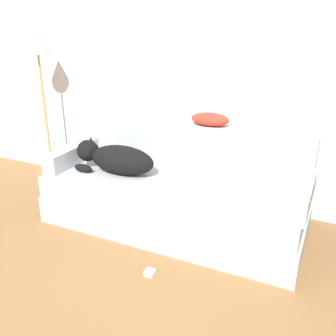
# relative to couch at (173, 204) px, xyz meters

# --- Properties ---
(wall_back) EXTENTS (7.85, 0.06, 2.70)m
(wall_back) POSITION_rel_couch_xyz_m (0.14, 0.68, 1.13)
(wall_back) COLOR silver
(wall_back) RESTS_ON ground_plane
(couch) EXTENTS (2.24, 0.91, 0.44)m
(couch) POSITION_rel_couch_xyz_m (0.00, 0.00, 0.00)
(couch) COLOR #B2B7BC
(couch) RESTS_ON ground_plane
(couch_backrest) EXTENTS (2.20, 0.15, 0.42)m
(couch_backrest) POSITION_rel_couch_xyz_m (0.00, 0.38, 0.43)
(couch_backrest) COLOR #B2B7BC
(couch_backrest) RESTS_ON couch
(couch_arm_left) EXTENTS (0.15, 0.72, 0.17)m
(couch_arm_left) POSITION_rel_couch_xyz_m (-1.05, -0.01, 0.31)
(couch_arm_left) COLOR #B2B7BC
(couch_arm_left) RESTS_ON couch
(couch_arm_right) EXTENTS (0.15, 0.72, 0.17)m
(couch_arm_right) POSITION_rel_couch_xyz_m (1.05, -0.01, 0.31)
(couch_arm_right) COLOR #B2B7BC
(couch_arm_right) RESTS_ON couch
(dog) EXTENTS (0.78, 0.30, 0.28)m
(dog) POSITION_rel_couch_xyz_m (-0.54, -0.05, 0.36)
(dog) COLOR black
(dog) RESTS_ON couch
(laptop) EXTENTS (0.33, 0.25, 0.02)m
(laptop) POSITION_rel_couch_xyz_m (0.13, -0.01, 0.23)
(laptop) COLOR silver
(laptop) RESTS_ON couch
(throw_pillow) EXTENTS (0.34, 0.20, 0.11)m
(throw_pillow) POSITION_rel_couch_xyz_m (0.19, 0.38, 0.70)
(throw_pillow) COLOR red
(throw_pillow) RESTS_ON couch_backrest
(floor_lamp) EXTENTS (0.25, 0.25, 1.64)m
(floor_lamp) POSITION_rel_couch_xyz_m (-1.66, 0.32, 1.16)
(floor_lamp) COLOR tan
(floor_lamp) RESTS_ON ground_plane
(power_adapter) EXTENTS (0.08, 0.08, 0.03)m
(power_adapter) POSITION_rel_couch_xyz_m (0.15, -0.71, -0.20)
(power_adapter) COLOR silver
(power_adapter) RESTS_ON ground_plane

